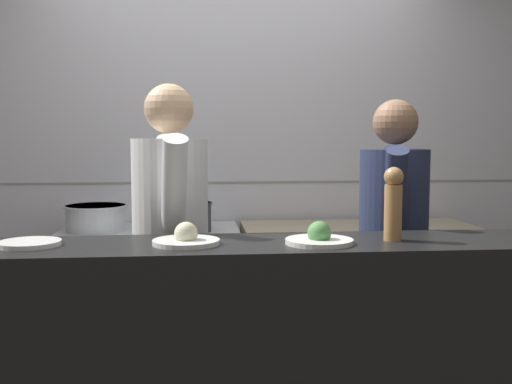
{
  "coord_description": "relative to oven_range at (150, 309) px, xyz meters",
  "views": [
    {
      "loc": [
        -0.24,
        -2.4,
        1.43
      ],
      "look_at": [
        0.06,
        0.65,
        1.15
      ],
      "focal_mm": 42.0,
      "sensor_mm": 36.0,
      "label": 1
    }
  ],
  "objects": [
    {
      "name": "wall_back_tiled",
      "position": [
        0.52,
        0.4,
        0.85
      ],
      "size": [
        8.0,
        0.06,
        2.6
      ],
      "color": "silver",
      "rests_on": "ground_plane"
    },
    {
      "name": "oven_range",
      "position": [
        0.0,
        0.0,
        0.0
      ],
      "size": [
        1.02,
        0.71,
        0.91
      ],
      "color": "#232326",
      "rests_on": "ground_plane"
    },
    {
      "name": "prep_counter",
      "position": [
        1.22,
        -0.0,
        -0.0
      ],
      "size": [
        1.37,
        0.65,
        0.91
      ],
      "color": "gray",
      "rests_on": "ground_plane"
    },
    {
      "name": "pass_counter",
      "position": [
        0.71,
        -1.18,
        0.06
      ],
      "size": [
        2.82,
        0.45,
        1.04
      ],
      "color": "black",
      "rests_on": "ground_plane"
    },
    {
      "name": "stock_pot",
      "position": [
        -0.3,
        0.03,
        0.53
      ],
      "size": [
        0.35,
        0.35,
        0.15
      ],
      "color": "#B7BABF",
      "rests_on": "oven_range"
    },
    {
      "name": "sauce_pot",
      "position": [
        0.24,
        -0.04,
        0.54
      ],
      "size": [
        0.24,
        0.24,
        0.16
      ],
      "color": "#2D2D33",
      "rests_on": "oven_range"
    },
    {
      "name": "chefs_knife",
      "position": [
        1.43,
        -0.12,
        0.46
      ],
      "size": [
        0.33,
        0.06,
        0.02
      ],
      "color": "#B7BABF",
      "rests_on": "prep_counter"
    },
    {
      "name": "plated_dish_main",
      "position": [
        -0.33,
        -1.17,
        0.59
      ],
      "size": [
        0.22,
        0.22,
        0.02
      ],
      "color": "white",
      "rests_on": "pass_counter"
    },
    {
      "name": "plated_dish_appetiser",
      "position": [
        0.23,
        -1.19,
        0.6
      ],
      "size": [
        0.25,
        0.25,
        0.09
      ],
      "color": "white",
      "rests_on": "pass_counter"
    },
    {
      "name": "plated_dish_dessert",
      "position": [
        0.72,
        -1.23,
        0.61
      ],
      "size": [
        0.25,
        0.25,
        0.09
      ],
      "color": "white",
      "rests_on": "pass_counter"
    },
    {
      "name": "pepper_mill",
      "position": [
        1.01,
        -1.19,
        0.73
      ],
      "size": [
        0.07,
        0.07,
        0.28
      ],
      "color": "#AD7A47",
      "rests_on": "pass_counter"
    },
    {
      "name": "chef_head_cook",
      "position": [
        0.15,
        -0.68,
        0.47
      ],
      "size": [
        0.38,
        0.73,
        1.67
      ],
      "rotation": [
        0.0,
        0.0,
        0.12
      ],
      "color": "black",
      "rests_on": "ground_plane"
    },
    {
      "name": "chef_sous",
      "position": [
        1.2,
        -0.62,
        0.44
      ],
      "size": [
        0.41,
        0.7,
        1.61
      ],
      "rotation": [
        0.0,
        0.0,
        -0.29
      ],
      "color": "black",
      "rests_on": "ground_plane"
    }
  ]
}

